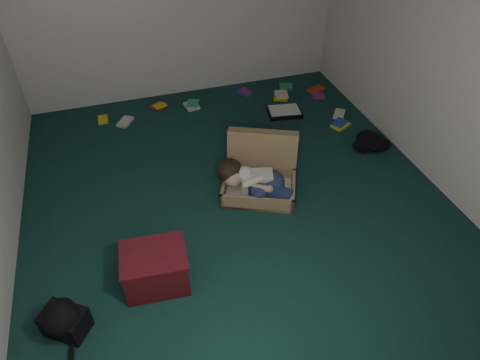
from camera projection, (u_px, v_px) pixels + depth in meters
floor at (235, 198)px, 4.22m from camera, size 4.50×4.50×0.00m
wall_front at (396, 321)px, 1.74m from camera, size 4.50×0.00×4.50m
wall_right at (447, 46)px, 3.83m from camera, size 0.00×4.50×4.50m
suitcase at (260, 173)px, 4.26m from camera, size 0.93×0.92×0.52m
person at (254, 181)px, 4.11m from camera, size 0.67×0.59×0.32m
maroon_bin at (156, 268)px, 3.34m from camera, size 0.54×0.44×0.35m
backpack at (65, 321)px, 3.06m from camera, size 0.48×0.47×0.23m
clothing_pile at (373, 146)px, 4.77m from camera, size 0.49×0.45×0.13m
paper_tray at (284, 112)px, 5.39m from camera, size 0.46×0.37×0.06m
book_scatter at (247, 104)px, 5.56m from camera, size 3.06×1.35×0.02m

